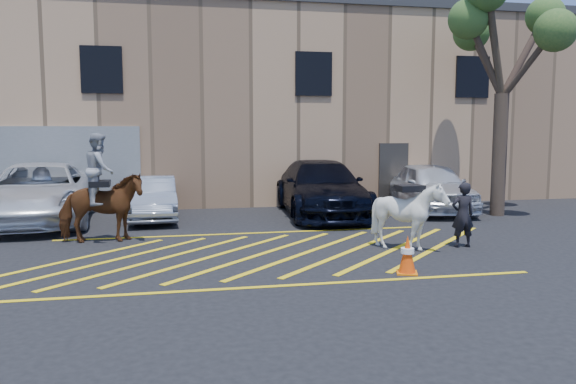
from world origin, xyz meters
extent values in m
plane|color=black|center=(0.00, 0.00, 0.00)|extent=(90.00, 90.00, 0.00)
imported|color=white|center=(-5.64, 5.10, 0.87)|extent=(3.27, 6.40, 1.73)
imported|color=#9B9FA9|center=(-2.47, 5.08, 0.65)|extent=(1.54, 3.98, 1.29)
imported|color=black|center=(2.75, 4.91, 0.85)|extent=(2.74, 6.00, 1.70)
imported|color=silver|center=(6.55, 5.02, 0.81)|extent=(2.45, 4.94, 1.62)
imported|color=black|center=(4.69, -0.45, 0.75)|extent=(0.56, 0.37, 1.51)
cube|color=tan|center=(0.00, 12.00, 3.50)|extent=(32.00, 10.00, 7.00)
cube|color=#2D2D30|center=(0.00, 12.00, 7.15)|extent=(32.20, 10.20, 0.30)
cube|color=black|center=(-4.00, 6.96, 4.60)|extent=(1.30, 0.08, 1.50)
cube|color=black|center=(3.00, 6.96, 4.60)|extent=(1.30, 0.08, 1.50)
cube|color=black|center=(9.00, 6.96, 4.60)|extent=(1.30, 0.08, 1.50)
cube|color=#38332D|center=(6.00, 6.96, 1.10)|extent=(1.10, 0.08, 2.20)
cube|color=yellow|center=(-4.20, -0.30, 0.01)|extent=(4.20, 4.20, 0.01)
cube|color=yellow|center=(-3.15, -0.30, 0.01)|extent=(4.20, 4.20, 0.01)
cube|color=yellow|center=(-2.10, -0.30, 0.01)|extent=(4.20, 4.20, 0.01)
cube|color=yellow|center=(-1.05, -0.30, 0.01)|extent=(4.20, 4.20, 0.01)
cube|color=yellow|center=(0.00, -0.30, 0.01)|extent=(4.20, 4.20, 0.01)
cube|color=yellow|center=(1.05, -0.30, 0.01)|extent=(4.20, 4.20, 0.01)
cube|color=yellow|center=(2.10, -0.30, 0.01)|extent=(4.20, 4.20, 0.01)
cube|color=yellow|center=(3.15, -0.30, 0.01)|extent=(4.20, 4.20, 0.01)
cube|color=yellow|center=(4.20, -0.30, 0.01)|extent=(4.20, 4.20, 0.01)
cube|color=yellow|center=(0.00, 2.20, 0.01)|extent=(9.50, 0.12, 0.01)
cube|color=yellow|center=(0.00, -2.80, 0.01)|extent=(9.50, 0.12, 0.01)
imported|color=#5D2C16|center=(-3.53, 1.76, 0.84)|extent=(2.01, 0.95, 1.68)
imported|color=#91929A|center=(-3.53, 1.76, 1.77)|extent=(0.66, 0.84, 1.71)
cube|color=black|center=(-3.53, 1.76, 1.43)|extent=(0.47, 0.57, 0.14)
imported|color=silver|center=(3.34, -0.53, 0.79)|extent=(1.33, 1.48, 1.58)
cube|color=black|center=(3.34, -0.53, 1.41)|extent=(0.58, 0.48, 0.14)
cube|color=orange|center=(2.48, -2.44, 0.01)|extent=(0.49, 0.49, 0.03)
cone|color=#ED4509|center=(2.48, -2.44, 0.38)|extent=(0.32, 0.32, 0.70)
cylinder|color=white|center=(2.48, -2.44, 0.44)|extent=(0.25, 0.25, 0.10)
cylinder|color=#47382B|center=(8.18, 3.72, 1.90)|extent=(0.44, 0.44, 3.80)
cylinder|color=#45322A|center=(8.97, 3.86, 4.97)|extent=(1.76, 0.51, 2.68)
cylinder|color=#423228|center=(8.11, 4.58, 4.80)|extent=(0.33, 1.88, 2.34)
cylinder|color=#433528|center=(7.57, 3.72, 4.85)|extent=(1.40, 0.20, 2.39)
cylinder|color=#46392A|center=(8.52, 2.99, 4.59)|extent=(0.78, 1.62, 1.96)
cylinder|color=#4B3C2D|center=(7.71, 3.44, 5.20)|extent=(1.16, 0.77, 3.11)
sphere|color=#4F692D|center=(9.75, 3.99, 6.24)|extent=(1.20, 1.20, 1.20)
sphere|color=#366029|center=(8.03, 5.43, 5.91)|extent=(1.20, 1.20, 1.20)
sphere|color=#406029|center=(6.96, 3.72, 6.00)|extent=(1.20, 1.20, 1.20)
sphere|color=#526B2E|center=(8.86, 2.26, 5.48)|extent=(1.20, 1.20, 1.20)
camera|label=1|loc=(-1.80, -12.15, 2.74)|focal=35.00mm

